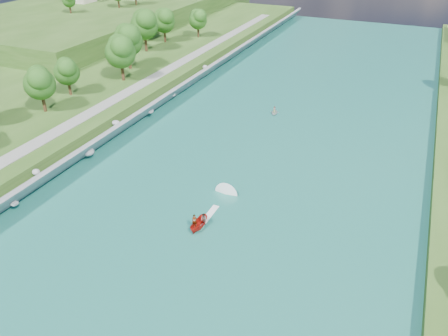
% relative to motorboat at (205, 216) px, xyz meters
% --- Properties ---
extents(ground, '(260.00, 260.00, 0.00)m').
position_rel_motorboat_xyz_m(ground, '(0.23, -4.16, -0.72)').
color(ground, '#2D5119').
rests_on(ground, ground).
extents(river_water, '(55.00, 240.00, 0.10)m').
position_rel_motorboat_xyz_m(river_water, '(0.23, 15.84, -0.67)').
color(river_water, '#196155').
rests_on(river_water, ground).
extents(berm_west, '(45.00, 240.00, 3.50)m').
position_rel_motorboat_xyz_m(berm_west, '(-49.77, 15.84, 1.03)').
color(berm_west, '#2D5119').
rests_on(berm_west, ground).
extents(ridge_west, '(60.00, 120.00, 9.00)m').
position_rel_motorboat_xyz_m(ridge_west, '(-82.27, 90.84, 3.78)').
color(ridge_west, '#2D5119').
rests_on(ridge_west, ground).
extents(riprap_bank, '(3.84, 236.00, 4.05)m').
position_rel_motorboat_xyz_m(riprap_bank, '(-25.62, 14.90, 1.07)').
color(riprap_bank, slate).
rests_on(riprap_bank, ground).
extents(riverside_path, '(3.00, 200.00, 0.10)m').
position_rel_motorboat_xyz_m(riverside_path, '(-32.27, 15.84, 2.83)').
color(riverside_path, gray).
rests_on(riverside_path, berm_west).
extents(motorboat, '(3.60, 18.65, 2.24)m').
position_rel_motorboat_xyz_m(motorboat, '(0.00, 0.00, 0.00)').
color(motorboat, '#B8170E').
rests_on(motorboat, river_water).
extents(raft, '(2.21, 2.80, 1.55)m').
position_rel_motorboat_xyz_m(raft, '(-2.95, 38.20, -0.28)').
color(raft, '#909498').
rests_on(raft, river_water).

